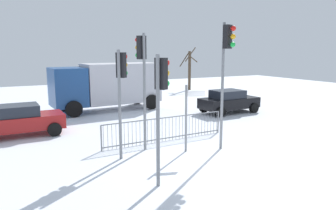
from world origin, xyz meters
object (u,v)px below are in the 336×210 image
object	(u,v)px
traffic_light_foreground_right	(142,65)
direction_sign_post	(188,114)
car_red_near	(20,120)
bare_tree_left	(189,69)
traffic_light_rear_left	(121,80)
car_black_mid	(229,101)
delivery_truck	(108,84)
traffic_light_mid_left	(161,91)
traffic_light_rear_right	(226,58)

from	to	relation	value
traffic_light_foreground_right	direction_sign_post	size ratio (longest dim) A/B	1.74
car_red_near	bare_tree_left	bearing A→B (deg)	34.22
traffic_light_rear_left	car_black_mid	world-z (taller)	traffic_light_rear_left
delivery_truck	traffic_light_rear_left	bearing A→B (deg)	72.57
traffic_light_mid_left	bare_tree_left	bearing A→B (deg)	119.10
traffic_light_rear_left	direction_sign_post	bearing A→B (deg)	40.64
traffic_light_rear_left	traffic_light_rear_right	bearing A→B (deg)	37.92
traffic_light_foreground_right	car_black_mid	distance (m)	9.43
bare_tree_left	car_black_mid	bearing A→B (deg)	-109.09
traffic_light_rear_left	bare_tree_left	size ratio (longest dim) A/B	0.94
car_red_near	delivery_truck	size ratio (longest dim) A/B	0.53
traffic_light_foreground_right	car_black_mid	size ratio (longest dim) A/B	1.20
direction_sign_post	delivery_truck	bearing A→B (deg)	108.82
traffic_light_rear_left	traffic_light_mid_left	distance (m)	2.84
direction_sign_post	car_black_mid	xyz separation A→B (m)	(6.39, 5.63, -0.74)
delivery_truck	traffic_light_mid_left	bearing A→B (deg)	76.56
traffic_light_rear_left	bare_tree_left	world-z (taller)	bare_tree_left
traffic_light_foreground_right	car_black_mid	world-z (taller)	traffic_light_foreground_right
traffic_light_mid_left	traffic_light_rear_right	bearing A→B (deg)	89.21
car_black_mid	direction_sign_post	bearing A→B (deg)	-140.98
car_black_mid	bare_tree_left	xyz separation A→B (m)	(3.99, 11.52, 1.34)
traffic_light_foreground_right	bare_tree_left	bearing A→B (deg)	40.25
traffic_light_rear_right	traffic_light_rear_left	world-z (taller)	traffic_light_rear_right
delivery_truck	bare_tree_left	size ratio (longest dim) A/B	1.69
car_red_near	delivery_truck	distance (m)	7.24
car_red_near	bare_tree_left	distance (m)	19.90
traffic_light_rear_left	car_black_mid	bearing A→B (deg)	80.96
car_black_mid	traffic_light_foreground_right	bearing A→B (deg)	-152.36
car_black_mid	delivery_truck	bearing A→B (deg)	143.46
traffic_light_mid_left	delivery_truck	world-z (taller)	traffic_light_mid_left
traffic_light_rear_right	bare_tree_left	bearing A→B (deg)	-136.30
traffic_light_mid_left	traffic_light_foreground_right	bearing A→B (deg)	138.02
traffic_light_rear_left	traffic_light_mid_left	bearing A→B (deg)	-34.91
traffic_light_rear_right	car_black_mid	distance (m)	8.37
car_black_mid	bare_tree_left	world-z (taller)	bare_tree_left
traffic_light_mid_left	car_red_near	size ratio (longest dim) A/B	1.01
traffic_light_foreground_right	bare_tree_left	distance (m)	19.98
traffic_light_rear_left	traffic_light_foreground_right	xyz separation A→B (m)	(1.08, 0.65, 0.46)
traffic_light_mid_left	traffic_light_rear_left	bearing A→B (deg)	156.38
traffic_light_foreground_right	car_red_near	size ratio (longest dim) A/B	1.21
traffic_light_rear_right	delivery_truck	bearing A→B (deg)	-100.75
traffic_light_rear_left	direction_sign_post	distance (m)	2.94
traffic_light_mid_left	bare_tree_left	xyz separation A→B (m)	(12.70, 19.53, -0.73)
bare_tree_left	traffic_light_foreground_right	bearing A→B (deg)	-126.39
traffic_light_foreground_right	bare_tree_left	size ratio (longest dim) A/B	1.09
traffic_light_foreground_right	bare_tree_left	world-z (taller)	traffic_light_foreground_right
traffic_light_mid_left	direction_sign_post	xyz separation A→B (m)	(2.32, 2.37, -1.33)
car_black_mid	delivery_truck	xyz separation A→B (m)	(-6.56, 4.45, 0.97)
car_red_near	delivery_truck	xyz separation A→B (m)	(5.61, 4.47, 0.97)
traffic_light_rear_left	bare_tree_left	bearing A→B (deg)	103.14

